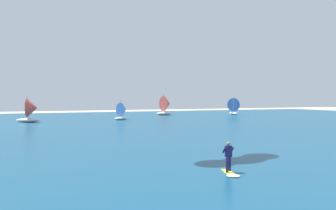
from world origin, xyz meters
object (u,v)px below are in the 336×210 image
sailboat_anchored_offshore (166,105)px  sailboat_mid_right (232,106)px  kitesurfer (229,162)px  sailboat_near_shore (123,111)px  sailboat_mid_left (32,110)px

sailboat_anchored_offshore → sailboat_mid_right: 15.34m
sailboat_anchored_offshore → sailboat_mid_right: bearing=-17.4°
kitesurfer → sailboat_anchored_offshore: (19.46, 56.89, 1.62)m
sailboat_near_shore → kitesurfer: bearing=-97.8°
sailboat_near_shore → sailboat_mid_left: bearing=-179.0°
sailboat_near_shore → sailboat_mid_right: 29.05m
sailboat_near_shore → sailboat_mid_right: size_ratio=0.80×
sailboat_near_shore → sailboat_mid_right: sailboat_mid_right is taller
sailboat_mid_left → sailboat_mid_right: 43.95m
sailboat_anchored_offshore → sailboat_near_shore: 18.18m
kitesurfer → sailboat_mid_left: sailboat_mid_left is taller
kitesurfer → sailboat_mid_left: bearing=101.6°
kitesurfer → sailboat_near_shore: bearing=82.2°
sailboat_near_shore → sailboat_mid_right: (28.01, 7.69, 0.40)m
kitesurfer → sailboat_mid_left: (-9.13, 44.35, 1.40)m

